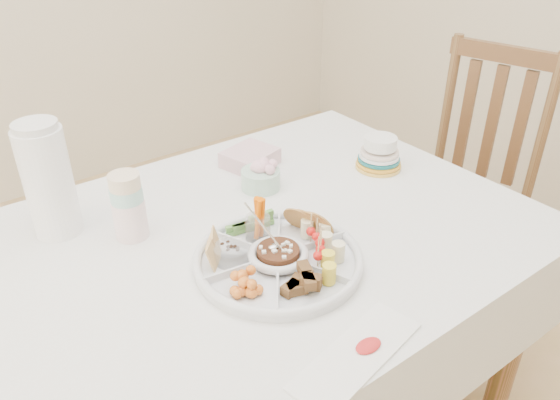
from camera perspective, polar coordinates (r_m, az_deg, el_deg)
dining_table at (r=1.59m, az=-3.96°, el=-15.47°), size 1.52×1.02×0.76m
chair at (r=2.11m, az=18.43°, el=0.52°), size 0.53×0.53×1.04m
party_tray at (r=1.24m, az=-0.20°, el=-5.98°), size 0.43×0.43×0.04m
bean_dip at (r=1.24m, az=-0.20°, el=-5.71°), size 0.11×0.11×0.04m
tortillas at (r=1.32m, az=2.69°, el=-2.34°), size 0.13×0.13×0.07m
carrot_cucumber at (r=1.31m, az=-2.96°, el=-1.57°), size 0.13×0.13×0.11m
pita_raisins at (r=1.24m, az=-6.25°, el=-5.11°), size 0.13×0.13×0.06m
cherries at (r=1.15m, az=-3.57°, el=-8.76°), size 0.11×0.11×0.04m
granola_chunks at (r=1.15m, az=3.01°, el=-8.82°), size 0.12×0.12×0.05m
banana_tomato at (r=1.23m, az=5.91°, el=-4.63°), size 0.11×0.11×0.08m
cup_stack at (r=1.34m, az=-15.72°, el=0.33°), size 0.10×0.10×0.22m
thermos at (r=1.41m, az=-23.12°, el=2.07°), size 0.14×0.14×0.30m
flower_bowl at (r=1.54m, az=-2.05°, el=2.63°), size 0.11×0.11×0.08m
napkin_stack at (r=1.68m, az=-3.15°, el=4.42°), size 0.18×0.16×0.05m
plate_stack at (r=1.68m, az=10.33°, el=4.70°), size 0.17×0.17×0.09m
placemat at (r=1.06m, az=8.00°, el=-15.77°), size 0.31×0.16×0.01m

